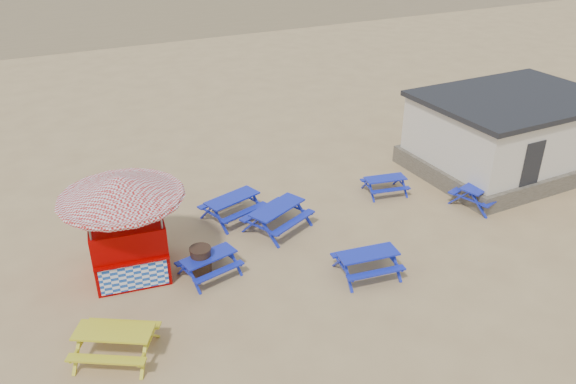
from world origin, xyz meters
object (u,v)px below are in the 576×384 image
amenity_block (509,133)px  picnic_table_blue_a (277,218)px  picnic_table_blue_b (233,208)px  picnic_table_yellow (116,343)px  ice_cream_kiosk (124,213)px  litter_bin (201,261)px

amenity_block → picnic_table_blue_a: bearing=-179.7°
picnic_table_blue_a → amenity_block: (10.59, 0.05, 1.14)m
picnic_table_blue_b → amenity_block: amenity_block is taller
picnic_table_blue_b → picnic_table_yellow: picnic_table_blue_b is taller
ice_cream_kiosk → litter_bin: size_ratio=4.31×
picnic_table_yellow → litter_bin: bearing=68.2°
picnic_table_blue_b → litter_bin: size_ratio=2.42×
picnic_table_blue_b → litter_bin: 3.46m
picnic_table_yellow → ice_cream_kiosk: (1.19, 3.38, 1.63)m
litter_bin → amenity_block: bearing=5.8°
picnic_table_yellow → ice_cream_kiosk: bearing=102.0°
picnic_table_yellow → picnic_table_blue_a: bearing=61.4°
picnic_table_blue_a → picnic_table_blue_b: size_ratio=1.11×
picnic_table_blue_b → amenity_block: 11.79m
picnic_table_blue_b → amenity_block: (11.66, -1.34, 1.16)m
picnic_table_yellow → litter_bin: size_ratio=2.53×
ice_cream_kiosk → picnic_table_blue_a: bearing=11.0°
litter_bin → picnic_table_blue_b: bearing=52.2°
ice_cream_kiosk → amenity_block: 15.61m
picnic_table_blue_b → ice_cream_kiosk: ice_cream_kiosk is taller
picnic_table_blue_b → ice_cream_kiosk: size_ratio=0.56×
picnic_table_yellow → amenity_block: amenity_block is taller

